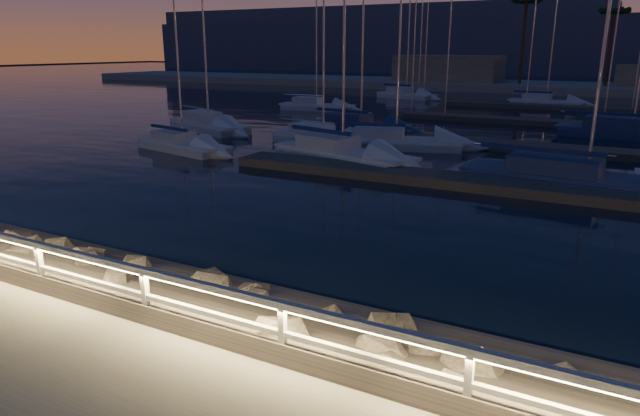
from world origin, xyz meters
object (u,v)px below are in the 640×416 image
(guard_rail, at_px, (229,304))
(sailboat_m, at_px, (405,94))
(sailboat_b, at_px, (340,152))
(sailboat_e, at_px, (207,124))
(sailboat_h, at_px, (580,178))
(sailboat_k, at_px, (628,131))
(sailboat_n, at_px, (544,101))
(sailboat_a, at_px, (321,137))
(sailboat_f, at_px, (181,144))
(sailboat_g, at_px, (392,140))
(sailboat_i, at_px, (315,105))
(sailboat_j, at_px, (358,126))

(guard_rail, relative_size, sailboat_m, 3.50)
(sailboat_b, height_order, sailboat_e, sailboat_b)
(sailboat_e, height_order, sailboat_m, sailboat_e)
(guard_rail, distance_m, sailboat_h, 18.24)
(guard_rail, distance_m, sailboat_k, 34.28)
(sailboat_k, relative_size, sailboat_n, 1.25)
(sailboat_e, relative_size, sailboat_n, 1.06)
(sailboat_a, height_order, sailboat_k, sailboat_k)
(sailboat_a, xyz_separation_m, sailboat_m, (-6.77, 32.36, 0.03))
(sailboat_e, bearing_deg, sailboat_m, 105.90)
(sailboat_f, bearing_deg, sailboat_h, 15.06)
(sailboat_f, height_order, sailboat_m, sailboat_m)
(sailboat_b, xyz_separation_m, sailboat_n, (4.92, 35.22, -0.03))
(sailboat_a, bearing_deg, sailboat_m, 108.60)
(guard_rail, xyz_separation_m, sailboat_m, (-17.34, 55.07, -0.92))
(sailboat_a, distance_m, sailboat_m, 33.06)
(sailboat_h, bearing_deg, guard_rail, -98.10)
(sailboat_n, bearing_deg, sailboat_f, -108.16)
(sailboat_a, relative_size, sailboat_b, 0.83)
(sailboat_b, distance_m, sailboat_g, 5.03)
(sailboat_a, height_order, sailboat_b, sailboat_b)
(guard_rail, bearing_deg, sailboat_i, 117.23)
(sailboat_h, bearing_deg, sailboat_f, -172.95)
(sailboat_m, bearing_deg, guard_rail, -53.98)
(sailboat_g, xyz_separation_m, sailboat_h, (10.32, -5.63, 0.04))
(sailboat_e, xyz_separation_m, sailboat_h, (24.15, -6.11, 0.00))
(sailboat_i, xyz_separation_m, sailboat_k, (25.56, -5.26, 0.03))
(sailboat_g, relative_size, sailboat_k, 0.87)
(sailboat_g, height_order, sailboat_m, sailboat_g)
(sailboat_n, bearing_deg, guard_rail, -84.89)
(sailboat_a, distance_m, sailboat_b, 5.45)
(sailboat_f, xyz_separation_m, sailboat_h, (20.28, 0.85, 0.07))
(sailboat_e, bearing_deg, sailboat_i, 110.99)
(sailboat_m, bearing_deg, sailboat_h, -41.66)
(guard_rail, distance_m, sailboat_i, 43.98)
(sailboat_f, height_order, sailboat_j, sailboat_j)
(guard_rail, bearing_deg, sailboat_m, 107.47)
(sailboat_k, xyz_separation_m, sailboat_n, (-7.69, 19.82, -0.04))
(sailboat_h, bearing_deg, sailboat_b, -178.82)
(sailboat_g, distance_m, sailboat_k, 15.71)
(sailboat_e, relative_size, sailboat_f, 1.18)
(sailboat_e, xyz_separation_m, sailboat_n, (17.88, 29.79, -0.04))
(sailboat_f, relative_size, sailboat_i, 0.93)
(sailboat_b, height_order, sailboat_m, sailboat_b)
(sailboat_b, bearing_deg, sailboat_e, 173.21)
(sailboat_e, height_order, sailboat_j, sailboat_j)
(sailboat_j, xyz_separation_m, sailboat_m, (-6.86, 27.28, 0.00))
(sailboat_g, xyz_separation_m, sailboat_n, (4.05, 30.27, -0.00))
(sailboat_m, relative_size, sailboat_n, 1.03)
(sailboat_e, bearing_deg, sailboat_n, 80.05)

